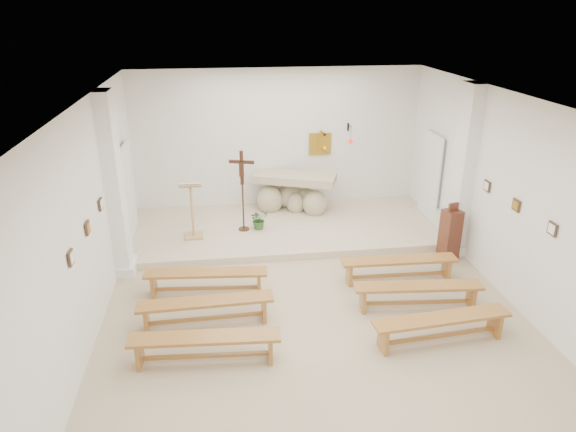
{
  "coord_description": "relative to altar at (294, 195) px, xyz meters",
  "views": [
    {
      "loc": [
        -1.44,
        -7.24,
        4.84
      ],
      "look_at": [
        -0.22,
        1.6,
        1.16
      ],
      "focal_mm": 32.0,
      "sensor_mm": 36.0,
      "label": 1
    }
  ],
  "objects": [
    {
      "name": "station_frame_right_front",
      "position": [
        3.16,
        -5.21,
        1.18
      ],
      "size": [
        0.03,
        0.2,
        0.2
      ],
      "primitive_type": "cube",
      "color": "#3D291B",
      "rests_on": "wall_right"
    },
    {
      "name": "bench_right_second",
      "position": [
        1.47,
        -4.46,
        -0.19
      ],
      "size": [
        2.2,
        0.53,
        0.46
      ],
      "rotation": [
        0.0,
        0.0,
        -0.09
      ],
      "color": "#AF7233",
      "rests_on": "ground"
    },
    {
      "name": "wall_left",
      "position": [
        -3.8,
        -4.41,
        1.21
      ],
      "size": [
        0.02,
        10.0,
        3.5
      ],
      "primitive_type": "cube",
      "color": "silver",
      "rests_on": "ground"
    },
    {
      "name": "potted_plant",
      "position": [
        -0.94,
        -1.03,
        -0.16
      ],
      "size": [
        0.53,
        0.5,
        0.46
      ],
      "primitive_type": "imported",
      "rotation": [
        0.0,
        0.0,
        0.46
      ],
      "color": "#2C5923",
      "rests_on": "sanctuary_platform"
    },
    {
      "name": "bench_left_third",
      "position": [
        -2.09,
        -5.43,
        -0.19
      ],
      "size": [
        2.19,
        0.49,
        0.46
      ],
      "rotation": [
        0.0,
        0.0,
        -0.07
      ],
      "color": "#AF7233",
      "rests_on": "ground"
    },
    {
      "name": "sanctuary_lamp",
      "position": [
        1.44,
        0.3,
        1.27
      ],
      "size": [
        0.11,
        0.36,
        0.44
      ],
      "color": "black",
      "rests_on": "wall_back"
    },
    {
      "name": "sanctuary_platform",
      "position": [
        -0.31,
        -0.91,
        -0.46
      ],
      "size": [
        6.98,
        3.0,
        0.15
      ],
      "primitive_type": "cube",
      "color": "beige",
      "rests_on": "ground"
    },
    {
      "name": "station_frame_left_mid",
      "position": [
        -3.78,
        -4.21,
        1.18
      ],
      "size": [
        0.03,
        0.2,
        0.2
      ],
      "primitive_type": "cube",
      "color": "#3D291B",
      "rests_on": "wall_left"
    },
    {
      "name": "station_frame_left_front",
      "position": [
        -3.78,
        -5.21,
        1.18
      ],
      "size": [
        0.03,
        0.2,
        0.2
      ],
      "primitive_type": "cube",
      "color": "#3D291B",
      "rests_on": "wall_left"
    },
    {
      "name": "station_frame_left_rear",
      "position": [
        -3.78,
        -3.21,
        1.18
      ],
      "size": [
        0.03,
        0.2,
        0.2
      ],
      "primitive_type": "cube",
      "color": "#3D291B",
      "rests_on": "wall_left"
    },
    {
      "name": "station_frame_right_rear",
      "position": [
        3.16,
        -3.21,
        1.18
      ],
      "size": [
        0.03,
        0.2,
        0.2
      ],
      "primitive_type": "cube",
      "color": "#3D291B",
      "rests_on": "wall_right"
    },
    {
      "name": "lectern",
      "position": [
        -2.39,
        -1.29,
        0.25
      ],
      "size": [
        0.48,
        0.41,
        1.3
      ],
      "rotation": [
        0.0,
        0.0,
        0.02
      ],
      "color": "tan",
      "rests_on": "sanctuary_platform"
    },
    {
      "name": "wall_right",
      "position": [
        3.18,
        -4.41,
        1.21
      ],
      "size": [
        0.02,
        10.0,
        3.5
      ],
      "primitive_type": "cube",
      "color": "silver",
      "rests_on": "ground"
    },
    {
      "name": "station_frame_right_mid",
      "position": [
        3.16,
        -4.21,
        1.18
      ],
      "size": [
        0.03,
        0.2,
        0.2
      ],
      "primitive_type": "cube",
      "color": "#3D291B",
      "rests_on": "wall_right"
    },
    {
      "name": "radiator_right",
      "position": [
        3.12,
        -1.71,
        -0.27
      ],
      "size": [
        0.1,
        0.85,
        0.52
      ],
      "primitive_type": "cube",
      "color": "silver",
      "rests_on": "ground"
    },
    {
      "name": "ground",
      "position": [
        -0.31,
        -4.41,
        -0.54
      ],
      "size": [
        7.0,
        10.0,
        0.0
      ],
      "primitive_type": "cube",
      "color": "tan",
      "rests_on": "ground"
    },
    {
      "name": "donation_pedestal",
      "position": [
        2.79,
        -2.75,
        0.0
      ],
      "size": [
        0.4,
        0.4,
        1.23
      ],
      "rotation": [
        0.0,
        0.0,
        0.24
      ],
      "color": "#532A17",
      "rests_on": "ground"
    },
    {
      "name": "bench_left_front",
      "position": [
        -2.09,
        -3.49,
        -0.19
      ],
      "size": [
        2.2,
        0.54,
        0.46
      ],
      "rotation": [
        0.0,
        0.0,
        -0.09
      ],
      "color": "#AF7233",
      "rests_on": "ground"
    },
    {
      "name": "pilaster_right",
      "position": [
        3.06,
        -2.41,
        1.21
      ],
      "size": [
        0.26,
        0.55,
        3.5
      ],
      "primitive_type": "cube",
      "color": "white",
      "rests_on": "ground"
    },
    {
      "name": "wall_back",
      "position": [
        -0.31,
        0.58,
        1.21
      ],
      "size": [
        7.0,
        0.02,
        3.5
      ],
      "primitive_type": "cube",
      "color": "silver",
      "rests_on": "ground"
    },
    {
      "name": "altar",
      "position": [
        0.0,
        0.0,
        0.0
      ],
      "size": [
        2.1,
        1.4,
        1.01
      ],
      "rotation": [
        0.0,
        0.0,
        -0.36
      ],
      "color": "#B7AD8B",
      "rests_on": "sanctuary_platform"
    },
    {
      "name": "bench_left_second",
      "position": [
        -2.09,
        -4.46,
        -0.19
      ],
      "size": [
        2.19,
        0.41,
        0.46
      ],
      "rotation": [
        0.0,
        0.0,
        0.03
      ],
      "color": "#AF7233",
      "rests_on": "ground"
    },
    {
      "name": "gold_wall_relief",
      "position": [
        0.74,
        0.55,
        1.11
      ],
      "size": [
        0.55,
        0.04,
        0.55
      ],
      "primitive_type": "cube",
      "color": "gold",
      "rests_on": "wall_back"
    },
    {
      "name": "bench_right_front",
      "position": [
        1.47,
        -3.49,
        -0.19
      ],
      "size": [
        2.19,
        0.41,
        0.46
      ],
      "rotation": [
        0.0,
        0.0,
        -0.03
      ],
      "color": "#AF7233",
      "rests_on": "ground"
    },
    {
      "name": "ceiling",
      "position": [
        -0.31,
        -4.41,
        2.95
      ],
      "size": [
        7.0,
        10.0,
        0.02
      ],
      "primitive_type": "cube",
      "color": "silver",
      "rests_on": "wall_back"
    },
    {
      "name": "pilaster_left",
      "position": [
        -3.68,
        -2.41,
        1.21
      ],
      "size": [
        0.26,
        0.55,
        3.5
      ],
      "primitive_type": "cube",
      "color": "white",
      "rests_on": "ground"
    },
    {
      "name": "radiator_left",
      "position": [
        -3.74,
        -1.71,
        -0.27
      ],
      "size": [
        0.1,
        0.85,
        0.52
      ],
      "primitive_type": "cube",
      "color": "silver",
      "rests_on": "ground"
    },
    {
      "name": "crucifix_stand",
      "position": [
        -1.29,
        -1.05,
        0.67
      ],
      "size": [
        0.54,
        0.24,
        1.83
      ],
      "rotation": [
        0.0,
        0.0,
        -0.29
      ],
      "color": "#3C1F13",
      "rests_on": "sanctuary_platform"
    },
    {
      "name": "bench_right_third",
      "position": [
        1.47,
        -5.43,
        -0.19
      ],
      "size": [
        2.2,
        0.53,
        0.46
      ],
      "rotation": [
        0.0,
        0.0,
        0.09
      ],
      "color": "#AF7233",
      "rests_on": "ground"
    }
  ]
}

